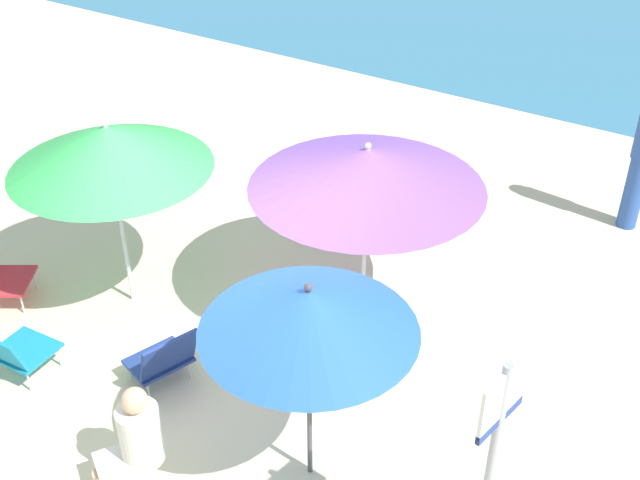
# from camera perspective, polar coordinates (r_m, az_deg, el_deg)

# --- Properties ---
(ground_plane) EXTENTS (40.00, 40.00, 0.00)m
(ground_plane) POSITION_cam_1_polar(r_m,az_deg,el_deg) (7.53, -8.89, -8.76)
(ground_plane) COLOR beige
(umbrella_green) EXTENTS (1.87, 1.87, 1.99)m
(umbrella_green) POSITION_cam_1_polar(r_m,az_deg,el_deg) (7.51, -14.77, 6.35)
(umbrella_green) COLOR silver
(umbrella_green) RESTS_ON ground_plane
(umbrella_purple) EXTENTS (2.16, 2.16, 1.86)m
(umbrella_purple) POSITION_cam_1_polar(r_m,az_deg,el_deg) (7.17, 3.38, 5.09)
(umbrella_purple) COLOR silver
(umbrella_purple) RESTS_ON ground_plane
(umbrella_blue) EXTENTS (1.55, 1.55, 1.84)m
(umbrella_blue) POSITION_cam_1_polar(r_m,az_deg,el_deg) (5.47, -0.82, -5.09)
(umbrella_blue) COLOR #4C4C51
(umbrella_blue) RESTS_ON ground_plane
(beach_chair_a) EXTENTS (0.64, 0.66, 0.62)m
(beach_chair_a) POSITION_cam_1_polar(r_m,az_deg,el_deg) (7.18, -11.03, -8.24)
(beach_chair_a) COLOR navy
(beach_chair_a) RESTS_ON ground_plane
(beach_chair_b) EXTENTS (0.53, 0.58, 0.62)m
(beach_chair_b) POSITION_cam_1_polar(r_m,az_deg,el_deg) (7.60, -20.91, -7.33)
(beach_chair_b) COLOR teal
(beach_chair_b) RESTS_ON ground_plane
(person_b) EXTENTS (0.49, 0.55, 0.96)m
(person_b) POSITION_cam_1_polar(r_m,az_deg,el_deg) (6.31, -13.04, -13.60)
(person_b) COLOR silver
(person_b) RESTS_ON ground_plane
(warning_sign) EXTENTS (0.11, 0.44, 2.12)m
(warning_sign) POSITION_cam_1_polar(r_m,az_deg,el_deg) (4.95, 12.10, -15.13)
(warning_sign) COLOR #ADADB2
(warning_sign) RESTS_ON ground_plane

